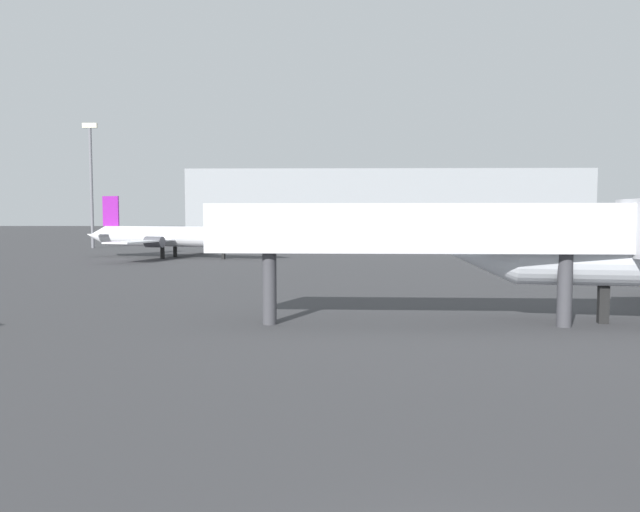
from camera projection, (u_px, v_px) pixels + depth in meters
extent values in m
cone|color=silver|center=(483.00, 255.00, 30.12)|extent=(3.66, 3.42, 2.93)
cube|color=black|center=(603.00, 305.00, 29.21)|extent=(0.55, 0.55, 1.89)
cylinder|color=white|center=(176.00, 236.00, 74.32)|extent=(20.71, 8.21, 2.58)
cone|color=white|center=(262.00, 237.00, 70.84)|extent=(3.43, 3.26, 2.58)
cone|color=white|center=(98.00, 236.00, 77.80)|extent=(3.43, 3.26, 2.58)
cube|color=white|center=(169.00, 239.00, 74.65)|extent=(9.27, 22.13, 0.18)
cube|color=white|center=(109.00, 234.00, 77.26)|extent=(3.46, 6.53, 0.12)
cube|color=purple|center=(111.00, 211.00, 76.94)|extent=(2.36, 0.88, 3.93)
cylinder|color=#4C4C54|center=(190.00, 239.00, 78.48)|extent=(2.53, 1.91, 1.35)
cylinder|color=#4C4C54|center=(154.00, 242.00, 70.48)|extent=(2.53, 1.91, 1.35)
cube|color=black|center=(223.00, 253.00, 72.50)|extent=(0.46, 0.46, 1.46)
cube|color=black|center=(175.00, 251.00, 76.19)|extent=(0.46, 0.46, 1.46)
cube|color=black|center=(162.00, 253.00, 73.34)|extent=(0.46, 0.46, 1.46)
cube|color=silver|center=(416.00, 228.00, 28.35)|extent=(20.54, 2.14, 2.40)
cylinder|color=#3F3F44|center=(565.00, 290.00, 28.22)|extent=(0.70, 0.70, 3.58)
cylinder|color=#3F3F44|center=(270.00, 288.00, 28.90)|extent=(0.70, 0.70, 3.58)
cylinder|color=slate|center=(91.00, 188.00, 96.83)|extent=(0.50, 0.50, 19.82)
cube|color=#F2EACC|center=(90.00, 126.00, 96.13)|extent=(2.40, 0.50, 0.80)
cube|color=#999EA3|center=(384.00, 207.00, 124.22)|extent=(79.76, 21.89, 14.57)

